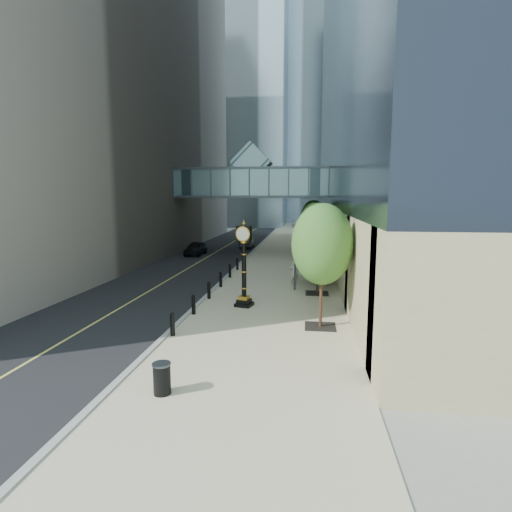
# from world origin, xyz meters

# --- Properties ---
(ground) EXTENTS (320.00, 320.00, 0.00)m
(ground) POSITION_xyz_m (0.00, 0.00, 0.00)
(ground) COLOR gray
(ground) RESTS_ON ground
(road) EXTENTS (8.00, 180.00, 0.02)m
(road) POSITION_xyz_m (-7.00, 40.00, 0.01)
(road) COLOR black
(road) RESTS_ON ground
(sidewalk) EXTENTS (8.00, 180.00, 0.06)m
(sidewalk) POSITION_xyz_m (1.00, 40.00, 0.03)
(sidewalk) COLOR #B6AA8C
(sidewalk) RESTS_ON ground
(curb) EXTENTS (0.25, 180.00, 0.07)m
(curb) POSITION_xyz_m (-3.00, 40.00, 0.04)
(curb) COLOR gray
(curb) RESTS_ON ground
(midrise_left) EXTENTS (20.00, 58.00, 40.00)m
(midrise_left) POSITION_xyz_m (-21.00, 25.00, 20.00)
(midrise_left) COLOR tan
(midrise_left) RESTS_ON ground
(distant_tower_a) EXTENTS (24.00, 22.00, 78.00)m
(distant_tower_a) POSITION_xyz_m (-14.00, 75.00, 39.00)
(distant_tower_a) COLOR #ABC6D7
(distant_tower_a) RESTS_ON ground
(distant_tower_b) EXTENTS (26.00, 24.00, 90.00)m
(distant_tower_b) POSITION_xyz_m (9.00, 95.00, 45.00)
(distant_tower_b) COLOR #ABC6D7
(distant_tower_b) RESTS_ON ground
(distant_tower_c) EXTENTS (22.00, 22.00, 65.00)m
(distant_tower_c) POSITION_xyz_m (-6.00, 120.00, 32.50)
(distant_tower_c) COLOR #ABC6D7
(distant_tower_c) RESTS_ON ground
(skywalk) EXTENTS (17.00, 4.20, 5.80)m
(skywalk) POSITION_xyz_m (-3.00, 28.00, 7.71)
(skywalk) COLOR #44666E
(skywalk) RESTS_ON ground
(entrance_canopy) EXTENTS (3.00, 8.00, 4.38)m
(entrance_canopy) POSITION_xyz_m (3.48, 14.00, 4.19)
(entrance_canopy) COLOR #383F44
(entrance_canopy) RESTS_ON ground
(bollard_row) EXTENTS (0.20, 16.20, 0.90)m
(bollard_row) POSITION_xyz_m (-2.70, 9.00, 0.51)
(bollard_row) COLOR black
(bollard_row) RESTS_ON sidewalk
(street_trees) EXTENTS (2.74, 28.74, 5.64)m
(street_trees) POSITION_xyz_m (3.60, 15.95, 3.77)
(street_trees) COLOR black
(street_trees) RESTS_ON sidewalk
(street_clock) EXTENTS (1.03, 1.03, 4.57)m
(street_clock) POSITION_xyz_m (-0.41, 6.06, 2.04)
(street_clock) COLOR black
(street_clock) RESTS_ON sidewalk
(trash_bin) EXTENTS (0.67, 0.67, 0.90)m
(trash_bin) POSITION_xyz_m (-1.30, -4.00, 0.51)
(trash_bin) COLOR black
(trash_bin) RESTS_ON sidewalk
(pedestrian) EXTENTS (0.61, 0.41, 1.65)m
(pedestrian) POSITION_xyz_m (2.10, 11.93, 0.88)
(pedestrian) COLOR beige
(pedestrian) RESTS_ON sidewalk
(car_near) EXTENTS (1.77, 4.16, 1.40)m
(car_near) POSITION_xyz_m (-8.61, 25.47, 0.72)
(car_near) COLOR black
(car_near) RESTS_ON road
(car_far) EXTENTS (1.41, 4.02, 1.32)m
(car_far) POSITION_xyz_m (-4.20, 32.19, 0.68)
(car_far) COLOR black
(car_far) RESTS_ON road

